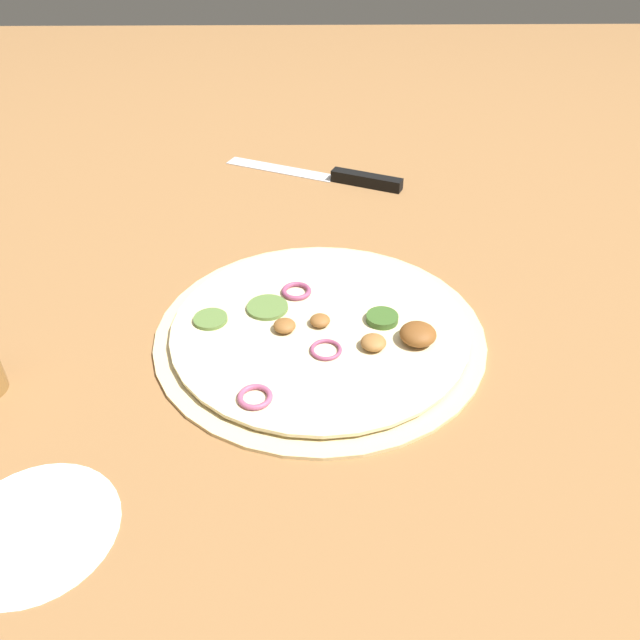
# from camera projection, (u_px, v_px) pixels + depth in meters

# --- Properties ---
(ground_plane) EXTENTS (3.00, 3.00, 0.00)m
(ground_plane) POSITION_uv_depth(u_px,v_px,m) (320.00, 334.00, 0.68)
(ground_plane) COLOR olive
(pizza) EXTENTS (0.36, 0.36, 0.03)m
(pizza) POSITION_uv_depth(u_px,v_px,m) (321.00, 329.00, 0.68)
(pizza) COLOR beige
(pizza) RESTS_ON ground_plane
(knife) EXTENTS (0.15, 0.29, 0.02)m
(knife) POSITION_uv_depth(u_px,v_px,m) (344.00, 177.00, 0.99)
(knife) COLOR silver
(knife) RESTS_ON ground_plane
(flour_patch) EXTENTS (0.13, 0.13, 0.00)m
(flour_patch) POSITION_uv_depth(u_px,v_px,m) (34.00, 530.00, 0.48)
(flour_patch) COLOR white
(flour_patch) RESTS_ON ground_plane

